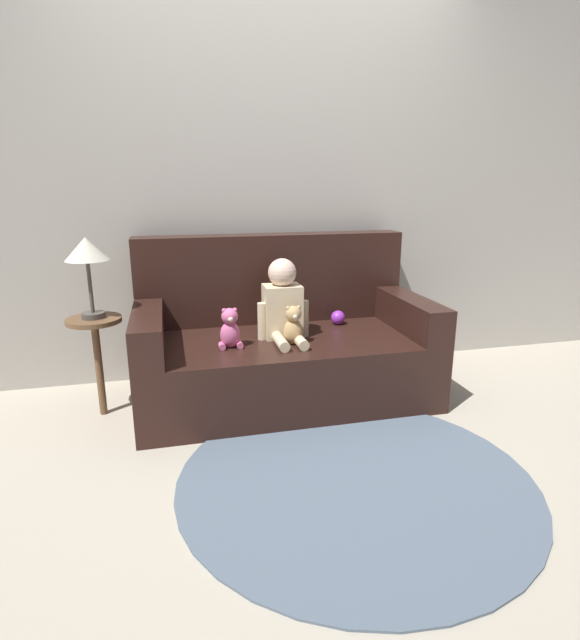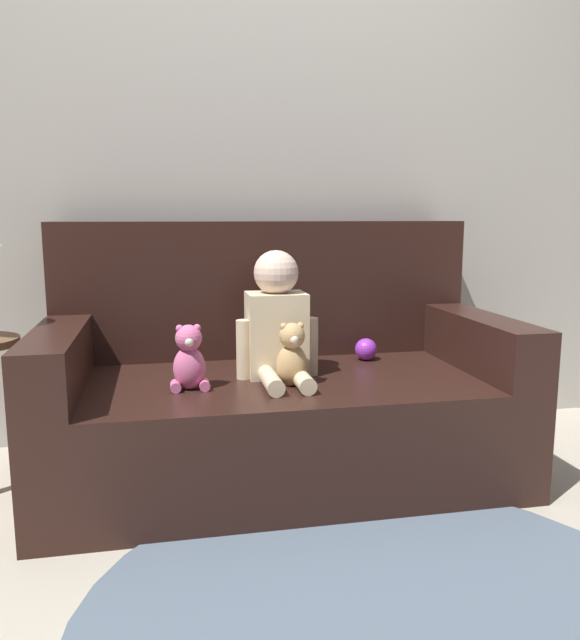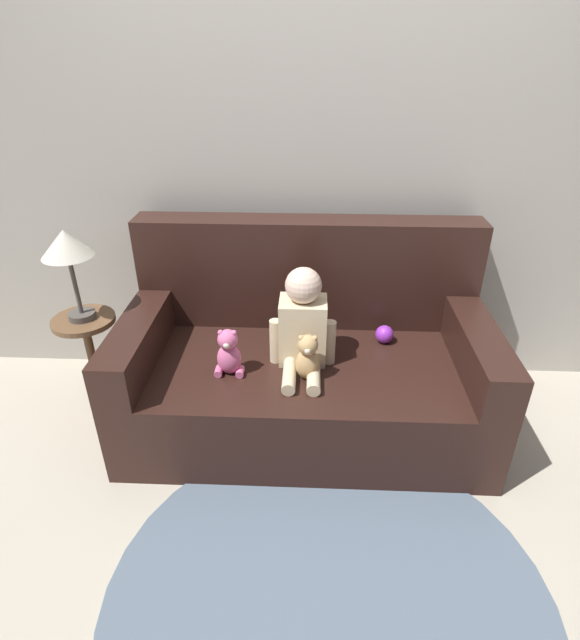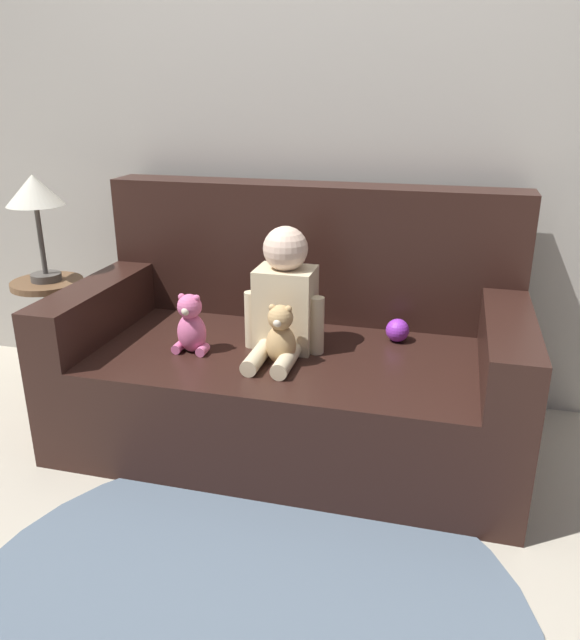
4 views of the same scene
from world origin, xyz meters
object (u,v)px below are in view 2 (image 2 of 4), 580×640
(plush_toy_side, at_px, (189,359))
(person_baby, at_px, (277,324))
(couch, at_px, (276,388))
(teddy_bear_brown, at_px, (292,355))
(toy_ball, at_px, (366,349))

(plush_toy_side, bearing_deg, person_baby, 19.72)
(person_baby, distance_m, plush_toy_side, 0.35)
(couch, bearing_deg, person_baby, -97.83)
(person_baby, distance_m, teddy_bear_brown, 0.16)
(couch, relative_size, toy_ball, 19.06)
(person_baby, xyz_separation_m, toy_ball, (0.39, 0.18, -0.15))
(plush_toy_side, relative_size, toy_ball, 2.51)
(person_baby, distance_m, toy_ball, 0.45)
(teddy_bear_brown, xyz_separation_m, toy_ball, (0.37, 0.32, -0.06))
(person_baby, height_order, teddy_bear_brown, person_baby)
(person_baby, relative_size, toy_ball, 5.15)
(teddy_bear_brown, bearing_deg, couch, 92.56)
(toy_ball, bearing_deg, couch, -168.73)
(toy_ball, bearing_deg, person_baby, -155.71)
(plush_toy_side, bearing_deg, couch, 33.08)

